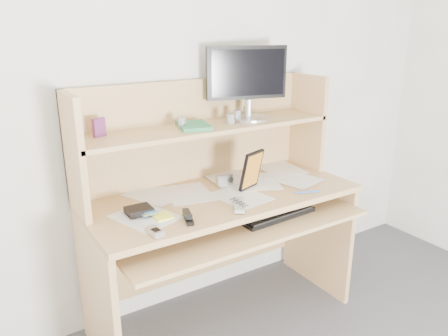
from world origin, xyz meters
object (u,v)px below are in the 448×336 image
keyboard (276,214)px  tv_remote (239,205)px  game_case (252,170)px  desk (215,199)px  monitor (247,81)px

keyboard → tv_remote: size_ratio=2.51×
keyboard → game_case: bearing=101.0°
keyboard → game_case: 0.25m
desk → tv_remote: 0.28m
tv_remote → monitor: monitor is taller
keyboard → game_case: game_case is taller
tv_remote → game_case: 0.26m
desk → tv_remote: size_ratio=8.25×
game_case → keyboard: bearing=-95.4°
desk → game_case: 0.25m
keyboard → game_case: size_ratio=2.07×
desk → game_case: bearing=-35.2°
game_case → tv_remote: bearing=-158.6°
keyboard → tv_remote: bearing=177.3°
desk → tv_remote: desk is taller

